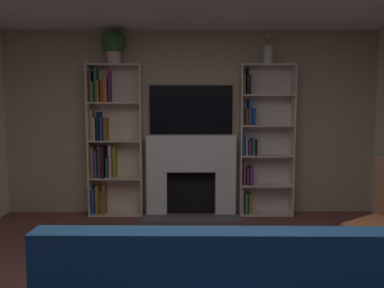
{
  "coord_description": "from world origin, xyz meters",
  "views": [
    {
      "loc": [
        -0.03,
        -2.44,
        1.5
      ],
      "look_at": [
        0.0,
        1.18,
        1.15
      ],
      "focal_mm": 35.76,
      "sensor_mm": 36.0,
      "label": 1
    }
  ],
  "objects_px": {
    "bookshelf_right": "(260,142)",
    "potted_plant": "(114,44)",
    "fireplace": "(191,172)",
    "vase_with_flowers": "(268,54)",
    "tv": "(191,110)",
    "bookshelf_left": "(109,142)"
  },
  "relations": [
    {
      "from": "bookshelf_right",
      "to": "potted_plant",
      "type": "height_order",
      "value": "potted_plant"
    },
    {
      "from": "fireplace",
      "to": "potted_plant",
      "type": "relative_size",
      "value": 2.9
    },
    {
      "from": "bookshelf_right",
      "to": "potted_plant",
      "type": "bearing_deg",
      "value": -178.38
    },
    {
      "from": "fireplace",
      "to": "vase_with_flowers",
      "type": "distance_m",
      "value": 1.92
    },
    {
      "from": "tv",
      "to": "vase_with_flowers",
      "type": "distance_m",
      "value": 1.29
    },
    {
      "from": "vase_with_flowers",
      "to": "bookshelf_left",
      "type": "bearing_deg",
      "value": 178.58
    },
    {
      "from": "fireplace",
      "to": "vase_with_flowers",
      "type": "bearing_deg",
      "value": -1.06
    },
    {
      "from": "tv",
      "to": "bookshelf_right",
      "type": "relative_size",
      "value": 0.56
    },
    {
      "from": "fireplace",
      "to": "tv",
      "type": "height_order",
      "value": "tv"
    },
    {
      "from": "bookshelf_left",
      "to": "bookshelf_right",
      "type": "height_order",
      "value": "same"
    },
    {
      "from": "fireplace",
      "to": "bookshelf_left",
      "type": "distance_m",
      "value": 1.21
    },
    {
      "from": "bookshelf_right",
      "to": "bookshelf_left",
      "type": "bearing_deg",
      "value": -179.94
    },
    {
      "from": "tv",
      "to": "bookshelf_left",
      "type": "xyz_separation_m",
      "value": [
        -1.14,
        -0.07,
        -0.45
      ]
    },
    {
      "from": "bookshelf_right",
      "to": "vase_with_flowers",
      "type": "height_order",
      "value": "vase_with_flowers"
    },
    {
      "from": "tv",
      "to": "bookshelf_right",
      "type": "distance_m",
      "value": 1.06
    },
    {
      "from": "bookshelf_right",
      "to": "potted_plant",
      "type": "xyz_separation_m",
      "value": [
        -2.0,
        -0.06,
        1.33
      ]
    },
    {
      "from": "tv",
      "to": "potted_plant",
      "type": "relative_size",
      "value": 2.53
    },
    {
      "from": "tv",
      "to": "potted_plant",
      "type": "xyz_separation_m",
      "value": [
        -1.04,
        -0.12,
        0.88
      ]
    },
    {
      "from": "bookshelf_right",
      "to": "fireplace",
      "type": "bearing_deg",
      "value": -177.79
    },
    {
      "from": "tv",
      "to": "bookshelf_left",
      "type": "bearing_deg",
      "value": -176.72
    },
    {
      "from": "bookshelf_right",
      "to": "potted_plant",
      "type": "relative_size",
      "value": 4.55
    },
    {
      "from": "bookshelf_left",
      "to": "potted_plant",
      "type": "distance_m",
      "value": 1.33
    }
  ]
}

